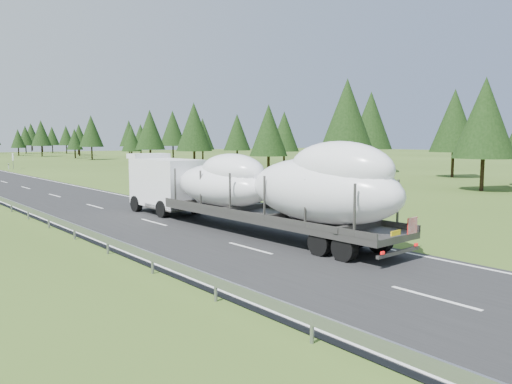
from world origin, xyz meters
TOP-DOWN VIEW (x-y plane):
  - ground at (0.00, 0.00)m, footprint 400.00×400.00m
  - highway_sign at (7.20, 80.00)m, footprint 0.08×0.90m
  - tree_line_right at (39.35, 90.03)m, footprint 27.58×268.24m
  - boat_truck at (2.48, 12.02)m, footprint 3.42×20.97m

SIDE VIEW (x-z plane):
  - ground at x=0.00m, z-range 0.00..0.00m
  - highway_sign at x=7.20m, z-range 0.51..3.11m
  - boat_truck at x=2.48m, z-range 0.09..4.85m
  - tree_line_right at x=39.35m, z-range 0.59..12.73m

